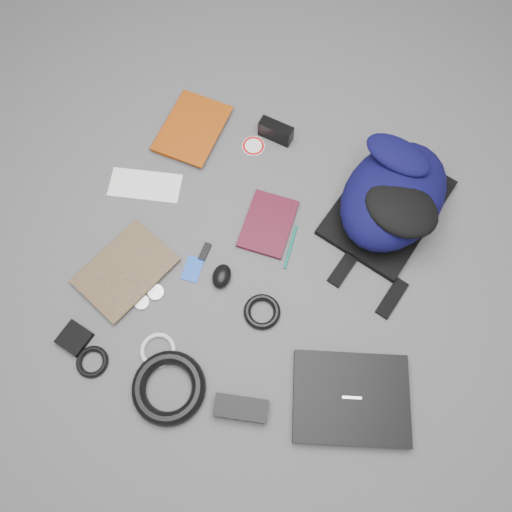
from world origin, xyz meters
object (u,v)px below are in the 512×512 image
(power_brick, at_px, (241,408))
(laptop, at_px, (351,398))
(dvd_case, at_px, (268,224))
(backpack, at_px, (394,195))
(mouse, at_px, (222,276))
(textbook_red, at_px, (166,120))
(comic_book, at_px, (104,250))
(compact_camera, at_px, (276,131))
(pouch, at_px, (74,338))

(power_brick, bearing_deg, laptop, 12.95)
(dvd_case, distance_m, power_brick, 0.56)
(backpack, bearing_deg, mouse, -120.52)
(laptop, bearing_deg, textbook_red, 124.68)
(textbook_red, xyz_separation_m, power_brick, (0.54, -0.82, 0.00))
(backpack, relative_size, laptop, 1.41)
(comic_book, distance_m, compact_camera, 0.68)
(backpack, relative_size, mouse, 5.78)
(comic_book, distance_m, power_brick, 0.63)
(mouse, relative_size, power_brick, 0.53)
(laptop, xyz_separation_m, dvd_case, (-0.37, 0.44, -0.01))
(laptop, height_order, power_brick, power_brick)
(backpack, bearing_deg, comic_book, -135.38)
(laptop, distance_m, comic_book, 0.85)
(dvd_case, bearing_deg, textbook_red, 149.38)
(textbook_red, xyz_separation_m, pouch, (0.02, -0.78, -0.00))
(comic_book, relative_size, pouch, 3.42)
(textbook_red, distance_m, dvd_case, 0.52)
(pouch, bearing_deg, backpack, 41.80)
(backpack, height_order, comic_book, backpack)
(comic_book, height_order, dvd_case, comic_book)
(compact_camera, bearing_deg, pouch, -103.16)
(dvd_case, relative_size, power_brick, 1.40)
(textbook_red, height_order, pouch, textbook_red)
(power_brick, bearing_deg, backpack, 61.15)
(dvd_case, distance_m, mouse, 0.23)
(power_brick, bearing_deg, dvd_case, 89.83)
(laptop, bearing_deg, dvd_case, 115.81)
(dvd_case, bearing_deg, comic_book, -152.13)
(textbook_red, xyz_separation_m, mouse, (0.37, -0.48, 0.01))
(dvd_case, bearing_deg, power_brick, -80.24)
(compact_camera, height_order, power_brick, compact_camera)
(dvd_case, xyz_separation_m, power_brick, (0.09, -0.55, 0.01))
(compact_camera, xyz_separation_m, mouse, (-0.01, -0.53, -0.01))
(backpack, bearing_deg, pouch, -120.72)
(laptop, height_order, mouse, mouse)
(compact_camera, bearing_deg, backpack, -10.45)
(laptop, height_order, comic_book, laptop)
(compact_camera, relative_size, power_brick, 0.79)
(backpack, xyz_separation_m, dvd_case, (-0.34, -0.17, -0.08))
(textbook_red, xyz_separation_m, dvd_case, (0.44, -0.26, -0.01))
(comic_book, xyz_separation_m, compact_camera, (0.38, 0.56, 0.02))
(laptop, height_order, compact_camera, compact_camera)
(textbook_red, height_order, mouse, mouse)
(compact_camera, distance_m, pouch, 0.91)
(pouch, bearing_deg, laptop, 5.76)
(dvd_case, xyz_separation_m, mouse, (-0.08, -0.21, 0.01))
(comic_book, bearing_deg, backpack, 51.28)
(comic_book, xyz_separation_m, mouse, (0.37, 0.03, 0.01))
(comic_book, height_order, power_brick, power_brick)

